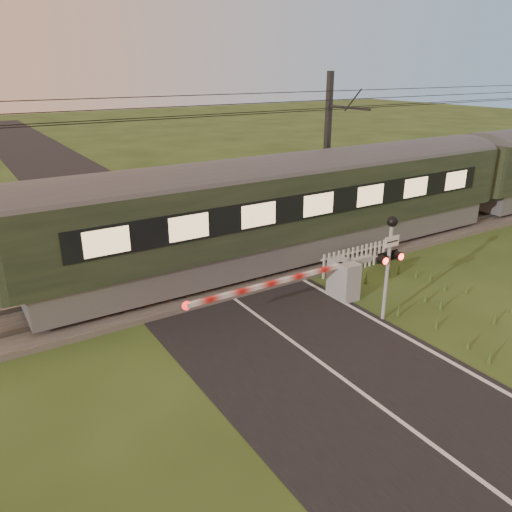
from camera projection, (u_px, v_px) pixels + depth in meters
ground at (335, 373)px, 11.97m from camera, size 160.00×160.00×0.00m
road at (342, 378)px, 11.79m from camera, size 6.00×140.00×0.03m
track_bed at (210, 280)px, 17.08m from camera, size 140.00×3.40×0.39m
overhead_wires at (204, 108)px, 15.07m from camera, size 120.00×0.62×0.62m
train at (471, 176)px, 23.20m from camera, size 39.98×2.76×3.72m
boom_gate at (337, 279)px, 15.56m from camera, size 6.62×0.94×1.25m
crossing_signal at (390, 250)px, 13.79m from camera, size 0.79×0.34×3.12m
picket_fence at (355, 259)px, 17.87m from camera, size 3.08×0.07×0.90m
catenary_mast at (328, 152)px, 21.04m from camera, size 0.21×2.46×6.75m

